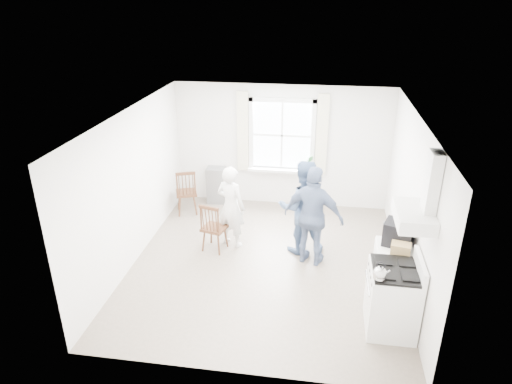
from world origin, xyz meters
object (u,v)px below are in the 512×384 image
(person_left, at_px, (231,207))
(person_mid, at_px, (302,207))
(windsor_chair_b, at_px, (211,223))
(person_right, at_px, (313,217))
(low_cabinet, at_px, (391,272))
(windsor_chair_a, at_px, (186,188))
(gas_stove, at_px, (393,298))
(stereo_stack, at_px, (398,233))

(person_left, height_order, person_mid, person_mid)
(windsor_chair_b, bearing_deg, person_right, -2.40)
(low_cabinet, bearing_deg, windsor_chair_a, 149.44)
(person_right, bearing_deg, person_left, 2.97)
(gas_stove, height_order, stereo_stack, stereo_stack)
(person_left, bearing_deg, person_right, -172.26)
(person_left, distance_m, person_mid, 1.27)
(windsor_chair_a, bearing_deg, low_cabinet, -30.56)
(gas_stove, xyz_separation_m, low_cabinet, (0.07, 0.70, -0.03))
(stereo_stack, relative_size, windsor_chair_b, 0.52)
(low_cabinet, height_order, windsor_chair_a, windsor_chair_a)
(windsor_chair_b, distance_m, person_left, 0.47)
(low_cabinet, height_order, windsor_chair_b, windsor_chair_b)
(gas_stove, distance_m, person_left, 3.25)
(gas_stove, bearing_deg, windsor_chair_b, 151.30)
(windsor_chair_a, bearing_deg, person_left, -42.74)
(person_left, height_order, person_right, person_right)
(windsor_chair_b, height_order, person_left, person_left)
(stereo_stack, xyz_separation_m, windsor_chair_a, (-3.88, 2.21, -0.48))
(windsor_chair_a, distance_m, windsor_chair_b, 1.63)
(windsor_chair_a, distance_m, person_left, 1.58)
(person_mid, bearing_deg, windsor_chair_a, -37.12)
(gas_stove, bearing_deg, windsor_chair_a, 141.80)
(person_left, bearing_deg, windsor_chair_b, 68.74)
(windsor_chair_a, bearing_deg, windsor_chair_b, -57.87)
(windsor_chair_b, relative_size, person_left, 0.61)
(stereo_stack, bearing_deg, low_cabinet, -118.29)
(low_cabinet, distance_m, person_mid, 1.89)
(windsor_chair_b, height_order, person_mid, person_mid)
(stereo_stack, relative_size, person_right, 0.28)
(low_cabinet, xyz_separation_m, person_right, (-1.21, 0.82, 0.43))
(low_cabinet, relative_size, windsor_chair_b, 0.96)
(gas_stove, relative_size, person_mid, 0.65)
(person_right, bearing_deg, windsor_chair_b, 15.09)
(stereo_stack, bearing_deg, gas_stove, -97.68)
(gas_stove, distance_m, windsor_chair_b, 3.32)
(stereo_stack, bearing_deg, person_right, 148.67)
(person_left, bearing_deg, stereo_stack, 179.53)
(low_cabinet, height_order, person_mid, person_mid)
(gas_stove, height_order, low_cabinet, gas_stove)
(windsor_chair_b, xyz_separation_m, person_right, (1.77, -0.07, 0.30))
(windsor_chair_b, bearing_deg, gas_stove, -28.70)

